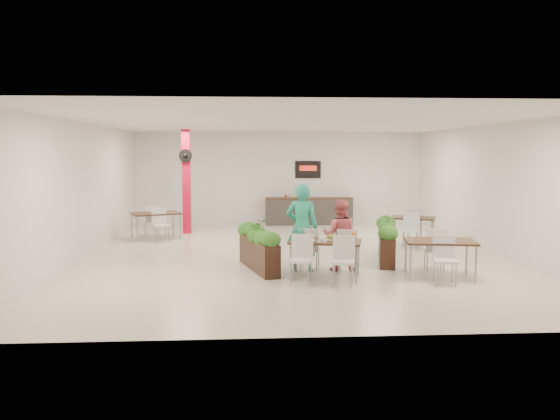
# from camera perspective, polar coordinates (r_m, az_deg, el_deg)

# --- Properties ---
(ground) EXTENTS (12.00, 12.00, 0.00)m
(ground) POSITION_cam_1_polar(r_m,az_deg,el_deg) (13.40, 1.49, -4.70)
(ground) COLOR beige
(ground) RESTS_ON ground
(room_shell) EXTENTS (10.10, 12.10, 3.22)m
(room_shell) POSITION_cam_1_polar(r_m,az_deg,el_deg) (13.18, 1.52, 3.91)
(room_shell) COLOR white
(room_shell) RESTS_ON ground
(red_column) EXTENTS (0.40, 0.41, 3.20)m
(red_column) POSITION_cam_1_polar(r_m,az_deg,el_deg) (17.03, -9.74, 3.07)
(red_column) COLOR red
(red_column) RESTS_ON ground
(service_counter) EXTENTS (3.00, 0.64, 2.20)m
(service_counter) POSITION_cam_1_polar(r_m,az_deg,el_deg) (19.00, 3.02, -0.04)
(service_counter) COLOR #32302C
(service_counter) RESTS_ON ground
(main_table) EXTENTS (1.59, 1.87, 0.92)m
(main_table) POSITION_cam_1_polar(r_m,az_deg,el_deg) (10.91, 4.71, -3.78)
(main_table) COLOR black
(main_table) RESTS_ON ground
(diner_man) EXTENTS (0.76, 0.60, 1.85)m
(diner_man) POSITION_cam_1_polar(r_m,az_deg,el_deg) (11.46, 2.33, -1.83)
(diner_man) COLOR #27AD88
(diner_man) RESTS_ON ground
(diner_woman) EXTENTS (0.85, 0.74, 1.51)m
(diner_woman) POSITION_cam_1_polar(r_m,az_deg,el_deg) (11.60, 6.26, -2.62)
(diner_woman) COLOR #E1646B
(diner_woman) RESTS_ON ground
(planter_left) EXTENTS (0.84, 2.03, 1.10)m
(planter_left) POSITION_cam_1_polar(r_m,az_deg,el_deg) (11.64, -2.25, -3.70)
(planter_left) COLOR black
(planter_left) RESTS_ON ground
(planter_right) EXTENTS (0.76, 2.01, 1.07)m
(planter_right) POSITION_cam_1_polar(r_m,az_deg,el_deg) (12.74, 11.07, -3.05)
(planter_right) COLOR black
(planter_right) RESTS_ON ground
(side_table_a) EXTENTS (1.60, 1.66, 0.92)m
(side_table_a) POSITION_cam_1_polar(r_m,az_deg,el_deg) (16.28, -12.86, -0.66)
(side_table_a) COLOR black
(side_table_a) RESTS_ON ground
(side_table_b) EXTENTS (1.36, 1.66, 0.92)m
(side_table_b) POSITION_cam_1_polar(r_m,az_deg,el_deg) (15.23, 13.72, -1.19)
(side_table_b) COLOR black
(side_table_b) RESTS_ON ground
(side_table_c) EXTENTS (1.48, 1.67, 0.92)m
(side_table_c) POSITION_cam_1_polar(r_m,az_deg,el_deg) (11.36, 16.36, -3.61)
(side_table_c) COLOR black
(side_table_c) RESTS_ON ground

